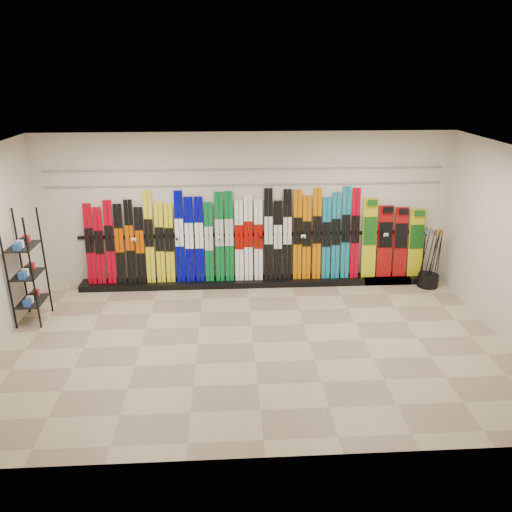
{
  "coord_description": "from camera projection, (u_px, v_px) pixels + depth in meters",
  "views": [
    {
      "loc": [
        -0.36,
        -6.93,
        4.11
      ],
      "look_at": [
        0.1,
        1.0,
        1.1
      ],
      "focal_mm": 35.0,
      "sensor_mm": 36.0,
      "label": 1
    }
  ],
  "objects": [
    {
      "name": "skis",
      "position": [
        227.0,
        239.0,
        9.77
      ],
      "size": [
        5.37,
        0.26,
        1.83
      ],
      "color": "#AE0014",
      "rests_on": "ski_rack_base"
    },
    {
      "name": "snowboards",
      "position": [
        392.0,
        241.0,
        10.0
      ],
      "size": [
        1.26,
        0.24,
        1.59
      ],
      "color": "gold",
      "rests_on": "ski_rack_base"
    },
    {
      "name": "ski_poles",
      "position": [
        431.0,
        258.0,
        9.78
      ],
      "size": [
        0.31,
        0.35,
        1.18
      ],
      "color": "black",
      "rests_on": "pole_bin"
    },
    {
      "name": "slatwall_rail_0",
      "position": [
        246.0,
        185.0,
        9.55
      ],
      "size": [
        7.6,
        0.02,
        0.03
      ],
      "primitive_type": "cube",
      "color": "gray",
      "rests_on": "back_wall"
    },
    {
      "name": "ski_rack_base",
      "position": [
        258.0,
        282.0,
        10.06
      ],
      "size": [
        8.0,
        0.4,
        0.12
      ],
      "primitive_type": "cube",
      "color": "black",
      "rests_on": "floor"
    },
    {
      "name": "ceiling",
      "position": [
        253.0,
        153.0,
        6.88
      ],
      "size": [
        8.0,
        8.0,
        0.0
      ],
      "primitive_type": "plane",
      "rotation": [
        3.14,
        0.0,
        0.0
      ],
      "color": "silver",
      "rests_on": "back_wall"
    },
    {
      "name": "slatwall_rail_1",
      "position": [
        246.0,
        169.0,
        9.44
      ],
      "size": [
        7.6,
        0.02,
        0.03
      ],
      "primitive_type": "cube",
      "color": "gray",
      "rests_on": "back_wall"
    },
    {
      "name": "back_wall",
      "position": [
        246.0,
        210.0,
        9.74
      ],
      "size": [
        8.0,
        0.0,
        8.0
      ],
      "primitive_type": "plane",
      "rotation": [
        1.57,
        0.0,
        0.0
      ],
      "color": "beige",
      "rests_on": "floor"
    },
    {
      "name": "pole_bin",
      "position": [
        428.0,
        280.0,
        9.96
      ],
      "size": [
        0.41,
        0.41,
        0.25
      ],
      "primitive_type": "cylinder",
      "color": "black",
      "rests_on": "floor"
    },
    {
      "name": "accessory_rack",
      "position": [
        26.0,
        268.0,
        8.34
      ],
      "size": [
        0.4,
        0.6,
        1.93
      ],
      "primitive_type": "cube",
      "color": "black",
      "rests_on": "floor"
    },
    {
      "name": "floor",
      "position": [
        253.0,
        343.0,
        7.94
      ],
      "size": [
        8.0,
        8.0,
        0.0
      ],
      "primitive_type": "plane",
      "color": "gray",
      "rests_on": "ground"
    }
  ]
}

